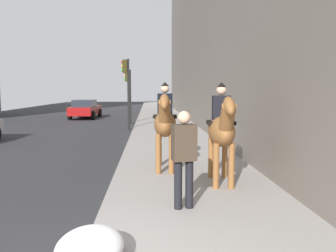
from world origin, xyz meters
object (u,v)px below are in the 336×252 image
object	(u,v)px
mounted_horse_far	(222,129)
traffic_light_near_curb	(127,83)
traffic_light_far_curb	(129,87)
mounted_horse_near	(165,122)
car_mid_lane	(85,109)
pedestrian_greeting	(184,153)

from	to	relation	value
mounted_horse_far	traffic_light_near_curb	distance (m)	11.49
mounted_horse_far	traffic_light_far_curb	bearing A→B (deg)	-164.80
mounted_horse_far	mounted_horse_near	bearing A→B (deg)	-134.46
mounted_horse_far	car_mid_lane	size ratio (longest dim) A/B	0.50
traffic_light_far_curb	car_mid_lane	bearing A→B (deg)	37.75
mounted_horse_near	car_mid_lane	size ratio (longest dim) A/B	0.51
mounted_horse_near	car_mid_lane	world-z (taller)	mounted_horse_near
pedestrian_greeting	mounted_horse_far	bearing A→B (deg)	-43.06
mounted_horse_far	pedestrian_greeting	distance (m)	1.80
mounted_horse_near	car_mid_lane	bearing A→B (deg)	-159.82
mounted_horse_near	pedestrian_greeting	distance (m)	2.83
mounted_horse_near	traffic_light_near_curb	bearing A→B (deg)	-167.31
mounted_horse_far	traffic_light_near_curb	bearing A→B (deg)	-162.11
pedestrian_greeting	traffic_light_near_curb	bearing A→B (deg)	-1.83
mounted_horse_near	car_mid_lane	distance (m)	18.44
mounted_horse_near	traffic_light_far_curb	distance (m)	13.10
car_mid_lane	traffic_light_far_curb	xyz separation A→B (m)	(-4.68, -3.63, 1.59)
traffic_light_near_curb	car_mid_lane	bearing A→B (deg)	25.28
pedestrian_greeting	traffic_light_far_curb	world-z (taller)	traffic_light_far_curb
mounted_horse_far	pedestrian_greeting	size ratio (longest dim) A/B	1.31
mounted_horse_far	traffic_light_far_curb	distance (m)	14.59
car_mid_lane	pedestrian_greeting	bearing A→B (deg)	-162.74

